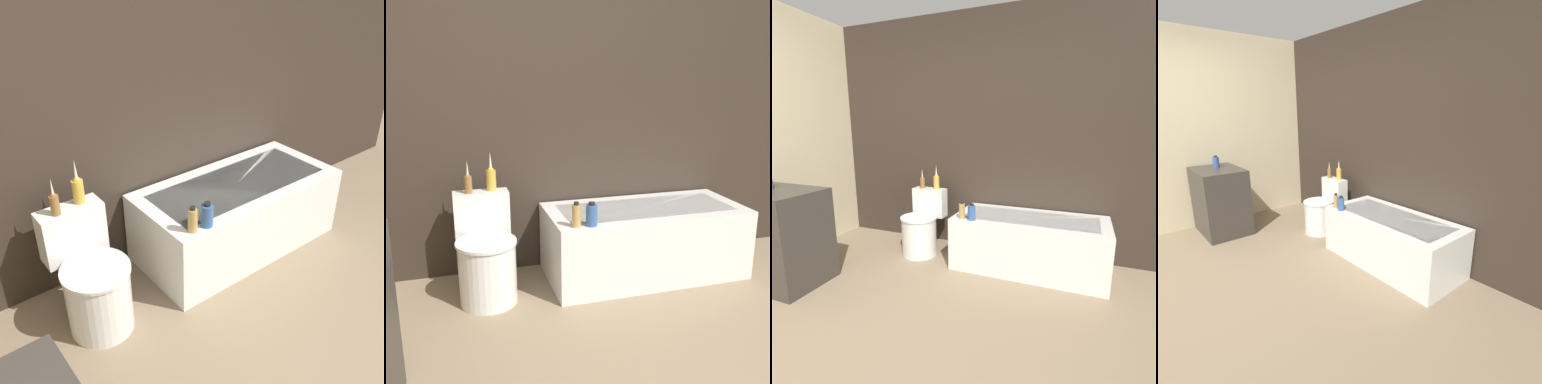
% 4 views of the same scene
% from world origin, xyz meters
% --- Properties ---
extents(wall_back_tiled, '(6.40, 0.06, 2.60)m').
position_xyz_m(wall_back_tiled, '(0.00, 2.15, 1.30)').
color(wall_back_tiled, '#332821').
rests_on(wall_back_tiled, ground_plane).
extents(bathtub, '(1.47, 0.68, 0.53)m').
position_xyz_m(bathtub, '(0.77, 1.76, 0.27)').
color(bathtub, white).
rests_on(bathtub, ground).
extents(toilet, '(0.40, 0.54, 0.70)m').
position_xyz_m(toilet, '(-0.42, 1.69, 0.29)').
color(toilet, white).
rests_on(toilet, ground).
extents(vase_gold, '(0.05, 0.05, 0.23)m').
position_xyz_m(vase_gold, '(-0.50, 1.88, 0.78)').
color(vase_gold, olive).
rests_on(vase_gold, toilet).
extents(vase_silver, '(0.07, 0.07, 0.27)m').
position_xyz_m(vase_silver, '(-0.34, 1.92, 0.79)').
color(vase_silver, gold).
rests_on(vase_silver, toilet).
extents(shampoo_bottle_tall, '(0.06, 0.06, 0.17)m').
position_xyz_m(shampoo_bottle_tall, '(0.15, 1.48, 0.60)').
color(shampoo_bottle_tall, tan).
rests_on(shampoo_bottle_tall, bathtub).
extents(shampoo_bottle_short, '(0.07, 0.07, 0.16)m').
position_xyz_m(shampoo_bottle_short, '(0.25, 1.48, 0.60)').
color(shampoo_bottle_short, '#335999').
rests_on(shampoo_bottle_short, bathtub).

